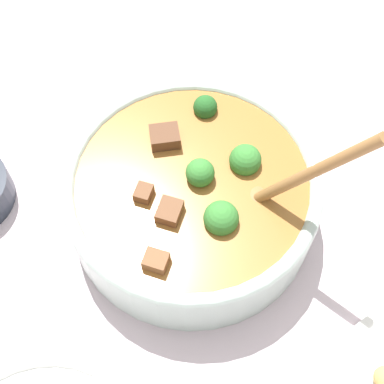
# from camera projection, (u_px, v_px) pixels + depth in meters

# --- Properties ---
(ground_plane) EXTENTS (4.00, 4.00, 0.00)m
(ground_plane) POSITION_uv_depth(u_px,v_px,m) (192.00, 214.00, 0.66)
(ground_plane) COLOR silver
(stew_bowl) EXTENTS (0.29, 0.32, 0.23)m
(stew_bowl) POSITION_uv_depth(u_px,v_px,m) (193.00, 194.00, 0.62)
(stew_bowl) COLOR #B2C6BC
(stew_bowl) RESTS_ON ground_plane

